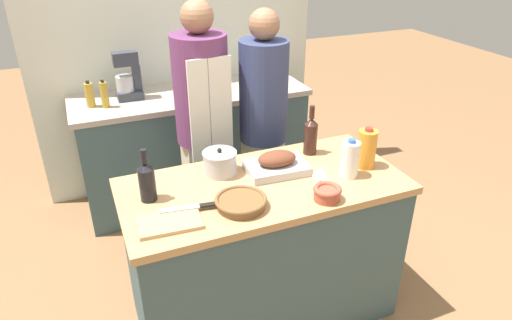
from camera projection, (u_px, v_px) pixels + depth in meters
The scene contains 21 objects.
ground_plane at pixel (263, 309), 2.70m from camera, with size 12.00×12.00×0.00m, color #8E6642.
kitchen_island at pixel (263, 251), 2.50m from camera, with size 1.43×0.68×0.87m.
back_counter at pixel (194, 146), 3.62m from camera, with size 1.75×0.60×0.89m.
back_wall at pixel (175, 31), 3.52m from camera, with size 2.25×0.10×2.55m.
roasting_pan at pixel (277, 164), 2.38m from camera, with size 0.33×0.24×0.12m.
wicker_basket at pixel (241, 202), 2.09m from camera, with size 0.24×0.24×0.05m.
cutting_board at pixel (170, 222), 1.98m from camera, with size 0.28×0.19×0.02m.
stock_pot at pixel (220, 163), 2.36m from camera, with size 0.18×0.18×0.14m.
mixing_bowl at pixel (327, 193), 2.14m from camera, with size 0.13×0.13×0.07m.
juice_jug at pixel (367, 149), 2.40m from camera, with size 0.10×0.10×0.23m.
milk_jug at pixel (350, 159), 2.31m from camera, with size 0.09×0.09×0.21m.
wine_bottle_green at pixel (147, 180), 2.11m from camera, with size 0.08×0.08×0.26m.
wine_bottle_dark at pixel (311, 135), 2.53m from camera, with size 0.08×0.08×0.28m.
wine_glass_left at pixel (321, 172), 2.22m from camera, with size 0.08×0.08×0.11m.
knife_chef at pixel (194, 207), 2.06m from camera, with size 0.29×0.07×0.01m.
stand_mixer at pixel (128, 80), 3.24m from camera, with size 0.18×0.14×0.34m.
condiment_bottle_tall at pixel (257, 74), 3.52m from camera, with size 0.06×0.06×0.20m.
condiment_bottle_short at pixel (90, 95), 3.12m from camera, with size 0.06×0.06×0.18m.
condiment_bottle_extra at pixel (104, 95), 3.11m from camera, with size 0.05×0.05×0.20m.
person_cook_aproned at pixel (203, 122), 2.85m from camera, with size 0.34×0.34×1.66m.
person_cook_guest at pixel (263, 121), 2.94m from camera, with size 0.31×0.31×1.59m.
Camera 1 is at (-0.79, -1.81, 2.04)m, focal length 32.00 mm.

